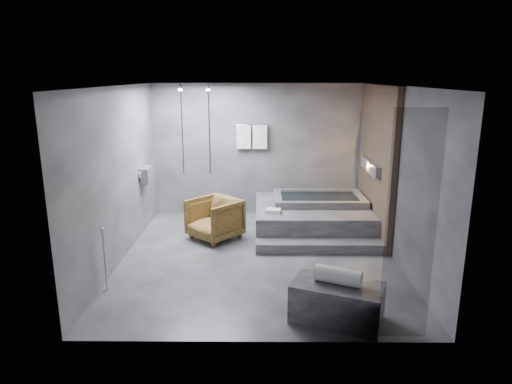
{
  "coord_description": "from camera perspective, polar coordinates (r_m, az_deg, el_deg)",
  "views": [
    {
      "loc": [
        0.01,
        -7.13,
        2.97
      ],
      "look_at": [
        -0.04,
        0.3,
        1.05
      ],
      "focal_mm": 32.0,
      "sensor_mm": 36.0,
      "label": 1
    }
  ],
  "objects": [
    {
      "name": "tub_deck",
      "position": [
        9.06,
        7.0,
        -3.11
      ],
      "size": [
        2.2,
        2.0,
        0.5
      ],
      "primitive_type": "cube",
      "color": "#363639",
      "rests_on": "ground"
    },
    {
      "name": "rolled_towel",
      "position": [
        5.73,
        10.22,
        -10.28
      ],
      "size": [
        0.61,
        0.43,
        0.21
      ],
      "primitive_type": "cylinder",
      "rotation": [
        0.0,
        1.57,
        -0.44
      ],
      "color": "white",
      "rests_on": "concrete_bench"
    },
    {
      "name": "room",
      "position": [
        7.48,
        3.37,
        4.93
      ],
      "size": [
        5.0,
        5.04,
        2.82
      ],
      "color": "#313133",
      "rests_on": "ground"
    },
    {
      "name": "driftwood_chair",
      "position": [
        8.48,
        -5.2,
        -3.35
      ],
      "size": [
        1.17,
        1.17,
        0.76
      ],
      "primitive_type": "imported",
      "rotation": [
        0.0,
        0.0,
        -0.76
      ],
      "color": "#412C10",
      "rests_on": "ground"
    },
    {
      "name": "concrete_bench",
      "position": [
        5.87,
        10.1,
        -13.42
      ],
      "size": [
        1.24,
        0.96,
        0.49
      ],
      "primitive_type": "cube",
      "rotation": [
        0.0,
        0.0,
        -0.37
      ],
      "color": "#303032",
      "rests_on": "ground"
    },
    {
      "name": "deck_towel",
      "position": [
        8.4,
        2.15,
        -2.38
      ],
      "size": [
        0.31,
        0.25,
        0.07
      ],
      "primitive_type": "cube",
      "rotation": [
        0.0,
        0.0,
        -0.19
      ],
      "color": "silver",
      "rests_on": "tub_deck"
    },
    {
      "name": "tub_step",
      "position": [
        8.01,
        7.91,
        -6.75
      ],
      "size": [
        2.2,
        0.36,
        0.18
      ],
      "primitive_type": "cube",
      "color": "#363639",
      "rests_on": "ground"
    }
  ]
}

